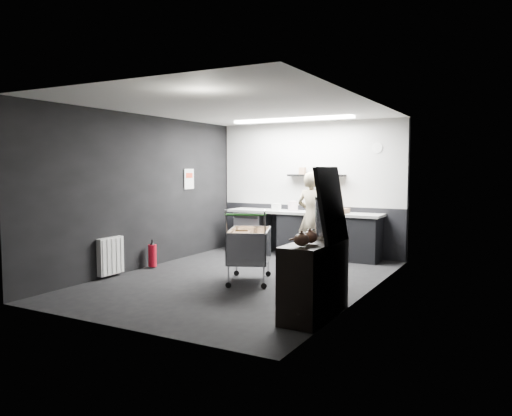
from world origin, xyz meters
The scene contains 22 objects.
floor centered at (0.00, 0.00, 0.00)m, with size 5.50×5.50×0.00m, color black.
ceiling centered at (0.00, 0.00, 2.70)m, with size 5.50×5.50×0.00m, color silver.
wall_back centered at (0.00, 2.75, 1.35)m, with size 5.50×5.50×0.00m, color black.
wall_front centered at (0.00, -2.75, 1.35)m, with size 5.50×5.50×0.00m, color black.
wall_left centered at (-2.00, 0.00, 1.35)m, with size 5.50×5.50×0.00m, color black.
wall_right centered at (2.00, 0.00, 1.35)m, with size 5.50×5.50×0.00m, color black.
kitchen_wall_panel centered at (0.00, 2.73, 1.85)m, with size 3.95×0.02×1.70m, color #B6B5B1.
dado_panel centered at (0.00, 2.73, 0.50)m, with size 3.95×0.02×1.00m, color black.
floating_shelf centered at (0.20, 2.62, 1.62)m, with size 1.20×0.22×0.04m, color black.
wall_clock centered at (1.40, 2.72, 2.15)m, with size 0.20×0.20×0.03m, color silver.
poster centered at (-1.98, 1.30, 1.55)m, with size 0.02×0.30×0.40m, color white.
poster_red_band centered at (-1.98, 1.30, 1.62)m, with size 0.01×0.22×0.10m, color red.
radiator centered at (-1.94, -0.90, 0.35)m, with size 0.10×0.50×0.60m, color silver.
ceiling_strip centered at (0.00, 1.85, 2.67)m, with size 2.40×0.20×0.04m, color white.
prep_counter centered at (0.14, 2.42, 0.46)m, with size 3.20×0.61×0.90m.
person centered at (0.37, 1.97, 0.85)m, with size 0.62×0.41×1.70m, color beige.
shopping_cart centered at (0.19, -0.11, 0.53)m, with size 0.97×1.23×1.11m.
sideboard centered at (1.77, -1.27, 0.57)m, with size 0.51×1.19×1.78m.
fire_extinguisher centered at (-1.85, 0.02, 0.24)m, with size 0.15×0.15×0.49m.
cardboard_box centered at (0.68, 2.37, 0.95)m, with size 0.49×0.37×0.10m, color #936C4E.
pink_tub centered at (-0.22, 2.42, 1.00)m, with size 0.20×0.20×0.20m, color silver.
white_container centered at (-0.57, 2.37, 0.97)m, with size 0.16×0.12×0.14m, color silver.
Camera 1 is at (3.95, -6.76, 1.77)m, focal length 35.00 mm.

